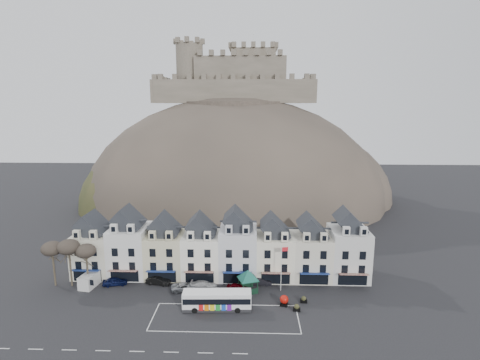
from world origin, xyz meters
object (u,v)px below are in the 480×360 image
Objects in this scene: flagpole at (282,265)px; car_charcoal at (261,281)px; white_van at (91,279)px; bus at (217,299)px; car_navy at (115,281)px; car_maroon at (238,288)px; red_buoy at (284,300)px; car_silver at (185,287)px; car_black at (158,281)px; bus_shelter at (248,275)px; car_white at (204,285)px.

car_charcoal is (-3.55, 1.98, -3.99)m from flagpole.
bus is at bearing -8.08° from white_van.
car_navy is 22.03m from car_maroon.
red_buoy is 0.40× the size of car_navy.
car_silver is (-16.76, 4.36, -0.22)m from red_buoy.
car_charcoal is at bearing 117.87° from red_buoy.
car_black is at bearing 12.24° from white_van.
bus is at bearing -172.01° from red_buoy.
car_silver is 9.17m from car_maroon.
red_buoy is at bearing -56.82° from bus_shelter.
car_maroon is at bearing 60.27° from bus.
flagpole is 1.89× the size of car_black.
car_charcoal is (18.34, 0.48, -0.04)m from car_black.
flagpole is 2.12× the size of car_maroon.
car_navy is at bearing 69.78° from car_silver.
car_maroon is (26.21, -1.43, -0.51)m from white_van.
bus is at bearing -147.36° from car_silver.
bus_shelter is 1.25× the size of car_white.
car_navy is at bearing 97.90° from car_maroon.
red_buoy is 0.40× the size of car_black.
red_buoy is 0.37× the size of car_silver.
bus_shelter is 28.05m from white_van.
car_maroon is at bearing -96.35° from car_white.
white_van is (-33.80, 5.79, 0.29)m from red_buoy.
flagpole is (-0.08, 4.88, 3.79)m from red_buoy.
car_maroon reaches higher than car_silver.
car_charcoal is (3.97, 2.50, 0.01)m from car_maroon.
flagpole is 33.92m from white_van.
red_buoy is 0.21× the size of flagpole.
bus_shelter is at bearing 6.45° from white_van.
car_silver is (-16.69, -0.52, -4.00)m from flagpole.
car_white reaches higher than car_maroon.
red_buoy reaches higher than car_silver.
car_white is (-13.57, 5.07, -0.19)m from red_buoy.
flagpole is 14.07m from car_white.
car_black is at bearing 176.08° from flagpole.
car_navy is 1.05× the size of car_charcoal.
car_silver is at bearing 165.41° from red_buoy.
car_white is (20.24, -0.71, -0.48)m from white_van.
white_van is at bearing 156.97° from bus_shelter.
car_silver is 13.37m from car_charcoal.
bus_shelter is 7.62m from red_buoy.
white_van is at bearing 71.54° from car_silver.
bus_shelter is (4.78, 5.85, 1.40)m from bus.
white_van is 17.11m from car_silver.
car_maroon is (-7.60, 4.36, -0.22)m from red_buoy.
bus_shelter reaches higher than white_van.
car_silver is at bearing 103.38° from car_charcoal.
car_white is at bearing 154.62° from bus_shelter.
red_buoy is 14.49m from car_white.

